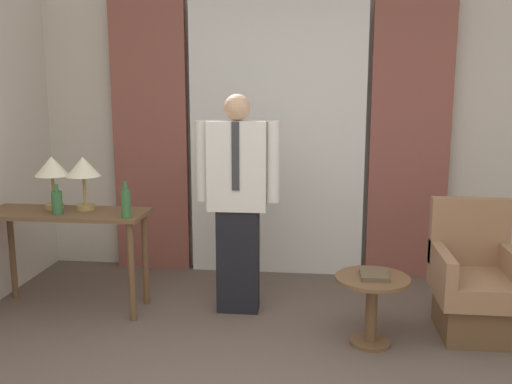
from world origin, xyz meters
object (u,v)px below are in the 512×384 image
(desk, at_px, (67,228))
(bottle_by_lamp, at_px, (57,202))
(person, at_px, (238,196))
(bottle_near_edge, at_px, (126,203))
(table_lamp_right, at_px, (83,170))
(armchair, at_px, (474,287))
(side_table, at_px, (372,298))
(book, at_px, (374,275))
(table_lamp_left, at_px, (52,169))

(desk, xyz_separation_m, bottle_by_lamp, (-0.02, -0.10, 0.23))
(desk, height_order, person, person)
(bottle_near_edge, bearing_deg, desk, 164.42)
(table_lamp_right, relative_size, bottle_by_lamp, 1.84)
(table_lamp_right, distance_m, bottle_near_edge, 0.51)
(table_lamp_right, height_order, armchair, table_lamp_right)
(table_lamp_right, height_order, side_table, table_lamp_right)
(bottle_by_lamp, xyz_separation_m, book, (2.33, -0.29, -0.39))
(bottle_by_lamp, bearing_deg, side_table, -7.02)
(table_lamp_right, relative_size, person, 0.25)
(bottle_near_edge, bearing_deg, side_table, -7.54)
(table_lamp_right, xyz_separation_m, armchair, (2.92, -0.18, -0.77))
(bottle_by_lamp, relative_size, side_table, 0.45)
(armchair, xyz_separation_m, book, (-0.73, -0.28, 0.16))
(side_table, bearing_deg, bottle_by_lamp, 172.98)
(table_lamp_left, relative_size, bottle_by_lamp, 1.84)
(table_lamp_right, bearing_deg, bottle_near_edge, -29.17)
(bottle_near_edge, xyz_separation_m, bottle_by_lamp, (-0.55, 0.05, -0.02))
(table_lamp_left, height_order, bottle_near_edge, table_lamp_left)
(person, bearing_deg, bottle_near_edge, -162.22)
(table_lamp_left, relative_size, bottle_near_edge, 1.53)
(bottle_by_lamp, bearing_deg, table_lamp_left, 121.73)
(table_lamp_right, bearing_deg, armchair, -3.60)
(desk, relative_size, table_lamp_left, 3.00)
(table_lamp_right, height_order, person, person)
(table_lamp_right, relative_size, book, 1.91)
(book, bearing_deg, person, 153.68)
(bottle_near_edge, xyz_separation_m, person, (0.79, 0.25, 0.01))
(desk, distance_m, book, 2.35)
(armchair, bearing_deg, table_lamp_right, 176.40)
(armchair, bearing_deg, bottle_by_lamp, 179.85)
(bottle_near_edge, bearing_deg, table_lamp_left, 160.99)
(side_table, bearing_deg, desk, 170.56)
(table_lamp_left, relative_size, armchair, 0.44)
(table_lamp_right, distance_m, armchair, 3.03)
(table_lamp_right, xyz_separation_m, bottle_by_lamp, (-0.14, -0.18, -0.22))
(desk, height_order, armchair, armchair)
(side_table, bearing_deg, person, 153.56)
(person, xyz_separation_m, side_table, (0.98, -0.49, -0.59))
(bottle_near_edge, distance_m, side_table, 1.88)
(table_lamp_left, distance_m, bottle_by_lamp, 0.30)
(table_lamp_right, height_order, book, table_lamp_right)
(person, bearing_deg, armchair, -6.95)
(bottle_by_lamp, height_order, side_table, bottle_by_lamp)
(bottle_near_edge, bearing_deg, book, -7.55)
(armchair, distance_m, book, 0.80)
(table_lamp_right, bearing_deg, person, 1.24)
(armchair, distance_m, side_table, 0.79)
(bottle_near_edge, distance_m, book, 1.84)
(bottle_near_edge, height_order, person, person)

